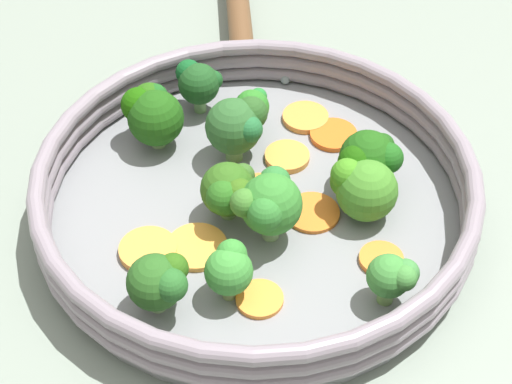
# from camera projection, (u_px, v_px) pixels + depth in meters

# --- Properties ---
(ground_plane) EXTENTS (4.00, 4.00, 0.00)m
(ground_plane) POSITION_uv_depth(u_px,v_px,m) (256.00, 216.00, 0.68)
(ground_plane) COLOR gray
(skillet) EXTENTS (0.33, 0.33, 0.01)m
(skillet) POSITION_uv_depth(u_px,v_px,m) (256.00, 211.00, 0.67)
(skillet) COLOR gray
(skillet) RESTS_ON ground_plane
(skillet_rim_wall) EXTENTS (0.34, 0.34, 0.04)m
(skillet_rim_wall) POSITION_uv_depth(u_px,v_px,m) (256.00, 187.00, 0.65)
(skillet_rim_wall) COLOR gray
(skillet_rim_wall) RESTS_ON skillet
(skillet_handle) EXTENTS (0.07, 0.18, 0.02)m
(skillet_handle) POSITION_uv_depth(u_px,v_px,m) (239.00, 13.00, 0.84)
(skillet_handle) COLOR brown
(skillet_handle) RESTS_ON skillet
(skillet_rivet_left) EXTENTS (0.01, 0.01, 0.01)m
(skillet_rivet_left) POSITION_uv_depth(u_px,v_px,m) (285.00, 79.00, 0.78)
(skillet_rivet_left) COLOR gray
(skillet_rivet_left) RESTS_ON skillet
(skillet_rivet_right) EXTENTS (0.01, 0.01, 0.01)m
(skillet_rivet_right) POSITION_uv_depth(u_px,v_px,m) (204.00, 83.00, 0.77)
(skillet_rivet_right) COLOR gray
(skillet_rivet_right) RESTS_ON skillet
(carrot_slice_0) EXTENTS (0.06, 0.06, 0.00)m
(carrot_slice_0) POSITION_uv_depth(u_px,v_px,m) (197.00, 247.00, 0.63)
(carrot_slice_0) COLOR #EE9B3A
(carrot_slice_0) RESTS_ON skillet
(carrot_slice_1) EXTENTS (0.06, 0.06, 0.00)m
(carrot_slice_1) POSITION_uv_depth(u_px,v_px,m) (312.00, 214.00, 0.66)
(carrot_slice_1) COLOR orange
(carrot_slice_1) RESTS_ON skillet
(carrot_slice_2) EXTENTS (0.05, 0.05, 0.01)m
(carrot_slice_2) POSITION_uv_depth(u_px,v_px,m) (305.00, 117.00, 0.74)
(carrot_slice_2) COLOR orange
(carrot_slice_2) RESTS_ON skillet
(carrot_slice_3) EXTENTS (0.05, 0.05, 0.00)m
(carrot_slice_3) POSITION_uv_depth(u_px,v_px,m) (266.00, 191.00, 0.68)
(carrot_slice_3) COLOR orange
(carrot_slice_3) RESTS_ON skillet
(carrot_slice_4) EXTENTS (0.05, 0.05, 0.01)m
(carrot_slice_4) POSITION_uv_depth(u_px,v_px,m) (148.00, 250.00, 0.63)
(carrot_slice_4) COLOR orange
(carrot_slice_4) RESTS_ON skillet
(carrot_slice_5) EXTENTS (0.06, 0.06, 0.00)m
(carrot_slice_5) POSITION_uv_depth(u_px,v_px,m) (334.00, 135.00, 0.72)
(carrot_slice_5) COLOR orange
(carrot_slice_5) RESTS_ON skillet
(carrot_slice_6) EXTENTS (0.04, 0.04, 0.01)m
(carrot_slice_6) POSITION_uv_depth(u_px,v_px,m) (287.00, 157.00, 0.70)
(carrot_slice_6) COLOR orange
(carrot_slice_6) RESTS_ON skillet
(carrot_slice_7) EXTENTS (0.05, 0.05, 0.00)m
(carrot_slice_7) POSITION_uv_depth(u_px,v_px,m) (381.00, 259.00, 0.63)
(carrot_slice_7) COLOR orange
(carrot_slice_7) RESTS_ON skillet
(carrot_slice_8) EXTENTS (0.04, 0.04, 0.00)m
(carrot_slice_8) POSITION_uv_depth(u_px,v_px,m) (260.00, 299.00, 0.60)
(carrot_slice_8) COLOR orange
(carrot_slice_8) RESTS_ON skillet
(broccoli_floret_0) EXTENTS (0.04, 0.04, 0.05)m
(broccoli_floret_0) POSITION_uv_depth(u_px,v_px,m) (160.00, 282.00, 0.58)
(broccoli_floret_0) COLOR #83AA6B
(broccoli_floret_0) RESTS_ON skillet
(broccoli_floret_1) EXTENTS (0.05, 0.05, 0.05)m
(broccoli_floret_1) POSITION_uv_depth(u_px,v_px,m) (362.00, 188.00, 0.64)
(broccoli_floret_1) COLOR #86AF6D
(broccoli_floret_1) RESTS_ON skillet
(broccoli_floret_2) EXTENTS (0.04, 0.04, 0.05)m
(broccoli_floret_2) POSITION_uv_depth(u_px,v_px,m) (198.00, 82.00, 0.73)
(broccoli_floret_2) COLOR #729D5F
(broccoli_floret_2) RESTS_ON skillet
(broccoli_floret_3) EXTENTS (0.05, 0.05, 0.05)m
(broccoli_floret_3) POSITION_uv_depth(u_px,v_px,m) (369.00, 158.00, 0.66)
(broccoli_floret_3) COLOR #8AB364
(broccoli_floret_3) RESTS_ON skillet
(broccoli_floret_4) EXTENTS (0.05, 0.06, 0.06)m
(broccoli_floret_4) POSITION_uv_depth(u_px,v_px,m) (269.00, 204.00, 0.62)
(broccoli_floret_4) COLOR #85A76D
(broccoli_floret_4) RESTS_ON skillet
(broccoli_floret_5) EXTENTS (0.04, 0.04, 0.04)m
(broccoli_floret_5) POSITION_uv_depth(u_px,v_px,m) (228.00, 267.00, 0.59)
(broccoli_floret_5) COLOR #7D944E
(broccoli_floret_5) RESTS_ON skillet
(broccoli_floret_6) EXTENTS (0.04, 0.05, 0.05)m
(broccoli_floret_6) POSITION_uv_depth(u_px,v_px,m) (229.00, 191.00, 0.64)
(broccoli_floret_6) COLOR #6E934E
(broccoli_floret_6) RESTS_ON skillet
(broccoli_floret_7) EXTENTS (0.04, 0.03, 0.04)m
(broccoli_floret_7) POSITION_uv_depth(u_px,v_px,m) (394.00, 277.00, 0.58)
(broccoli_floret_7) COLOR #729E4F
(broccoli_floret_7) RESTS_ON skillet
(broccoli_floret_8) EXTENTS (0.05, 0.05, 0.05)m
(broccoli_floret_8) POSITION_uv_depth(u_px,v_px,m) (152.00, 112.00, 0.70)
(broccoli_floret_8) COLOR #85A769
(broccoli_floret_8) RESTS_ON skillet
(broccoli_floret_9) EXTENTS (0.05, 0.05, 0.06)m
(broccoli_floret_9) POSITION_uv_depth(u_px,v_px,m) (237.00, 125.00, 0.68)
(broccoli_floret_9) COLOR #709C50
(broccoli_floret_9) RESTS_ON skillet
(broccoli_floret_10) EXTENTS (0.03, 0.04, 0.04)m
(broccoli_floret_10) POSITION_uv_depth(u_px,v_px,m) (252.00, 108.00, 0.71)
(broccoli_floret_10) COLOR #7EA761
(broccoli_floret_10) RESTS_ON skillet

